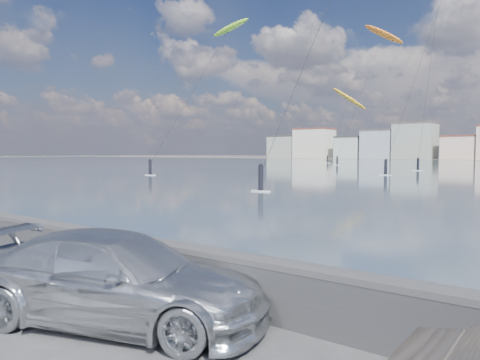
% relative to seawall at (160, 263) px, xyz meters
% --- Properties ---
extents(ground, '(700.00, 700.00, 0.00)m').
position_rel_seawall_xyz_m(ground, '(0.00, -2.70, -0.58)').
color(ground, '#333335').
rests_on(ground, ground).
extents(seawall, '(400.00, 0.36, 1.08)m').
position_rel_seawall_xyz_m(seawall, '(0.00, 0.00, 0.00)').
color(seawall, '#28282B').
rests_on(seawall, ground).
extents(car_silver, '(5.43, 3.62, 1.46)m').
position_rel_seawall_xyz_m(car_silver, '(0.71, -1.59, 0.15)').
color(car_silver, silver).
rests_on(car_silver, ground).
extents(kitesurfer_1, '(8.74, 12.89, 19.91)m').
position_rel_seawall_xyz_m(kitesurfer_1, '(-31.83, 41.48, 17.88)').
color(kitesurfer_1, '#8CD826').
rests_on(kitesurfer_1, ground).
extents(kitesurfer_4, '(9.89, 14.92, 20.98)m').
position_rel_seawall_xyz_m(kitesurfer_4, '(-48.25, 114.33, 16.73)').
color(kitesurfer_4, '#BF8C19').
rests_on(kitesurfer_4, ground).
extents(kitesurfer_6, '(10.19, 17.08, 33.49)m').
position_rel_seawall_xyz_m(kitesurfer_6, '(-33.67, 100.26, 29.07)').
color(kitesurfer_6, orange).
rests_on(kitesurfer_6, ground).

